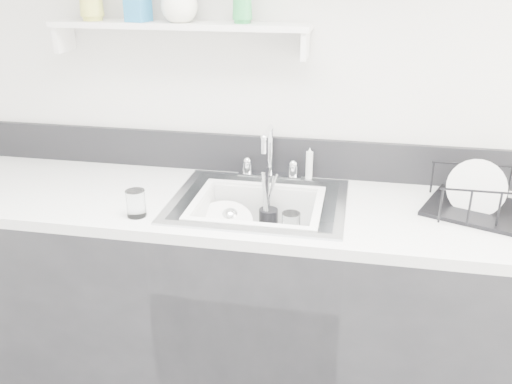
% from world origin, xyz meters
% --- Properties ---
extents(counter_run, '(3.20, 0.62, 0.92)m').
position_xyz_m(counter_run, '(0.00, 1.19, 0.46)').
color(counter_run, black).
rests_on(counter_run, ground).
extents(backsplash, '(3.20, 0.02, 0.16)m').
position_xyz_m(backsplash, '(0.00, 1.49, 1.00)').
color(backsplash, black).
rests_on(backsplash, counter_run).
extents(sink, '(0.64, 0.52, 0.20)m').
position_xyz_m(sink, '(0.00, 1.19, 0.83)').
color(sink, silver).
rests_on(sink, counter_run).
extents(faucet, '(0.26, 0.18, 0.23)m').
position_xyz_m(faucet, '(0.00, 1.44, 0.98)').
color(faucet, silver).
rests_on(faucet, counter_run).
extents(side_sprayer, '(0.03, 0.03, 0.14)m').
position_xyz_m(side_sprayer, '(0.16, 1.44, 0.99)').
color(side_sprayer, white).
rests_on(side_sprayer, counter_run).
extents(wall_shelf, '(1.00, 0.16, 0.12)m').
position_xyz_m(wall_shelf, '(-0.35, 1.42, 1.51)').
color(wall_shelf, silver).
rests_on(wall_shelf, room_shell).
extents(wash_tub, '(0.55, 0.48, 0.18)m').
position_xyz_m(wash_tub, '(0.00, 1.16, 0.84)').
color(wash_tub, white).
rests_on(wash_tub, sink).
extents(plate_stack, '(0.28, 0.27, 0.11)m').
position_xyz_m(plate_stack, '(-0.13, 1.17, 0.80)').
color(plate_stack, white).
rests_on(plate_stack, wash_tub).
extents(utensil_cup, '(0.07, 0.07, 0.25)m').
position_xyz_m(utensil_cup, '(0.03, 1.26, 0.82)').
color(utensil_cup, black).
rests_on(utensil_cup, wash_tub).
extents(ladle, '(0.27, 0.30, 0.08)m').
position_xyz_m(ladle, '(-0.07, 1.16, 0.81)').
color(ladle, silver).
rests_on(ladle, wash_tub).
extents(tumbler_in_tub, '(0.09, 0.09, 0.10)m').
position_xyz_m(tumbler_in_tub, '(0.12, 1.22, 0.82)').
color(tumbler_in_tub, white).
rests_on(tumbler_in_tub, wash_tub).
extents(tumbler_counter, '(0.09, 0.09, 0.09)m').
position_xyz_m(tumbler_counter, '(-0.40, 0.99, 0.97)').
color(tumbler_counter, white).
rests_on(tumbler_counter, counter_run).
extents(dish_rack, '(0.49, 0.43, 0.14)m').
position_xyz_m(dish_rack, '(0.81, 1.25, 0.99)').
color(dish_rack, black).
rests_on(dish_rack, counter_run).
extents(bowl_small, '(0.11, 0.11, 0.03)m').
position_xyz_m(bowl_small, '(0.09, 1.10, 0.78)').
color(bowl_small, white).
rests_on(bowl_small, wash_tub).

